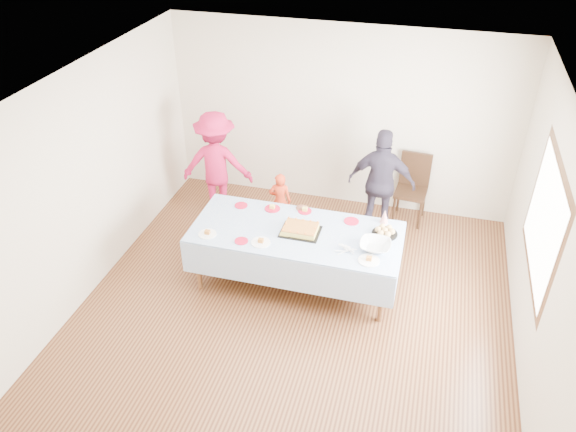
# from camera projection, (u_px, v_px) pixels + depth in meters

# --- Properties ---
(ground) EXTENTS (5.00, 5.00, 0.00)m
(ground) POSITION_uv_depth(u_px,v_px,m) (296.00, 303.00, 6.77)
(ground) COLOR #422112
(ground) RESTS_ON ground
(room_walls) EXTENTS (5.04, 5.04, 2.72)m
(room_walls) POSITION_uv_depth(u_px,v_px,m) (303.00, 176.00, 5.78)
(room_walls) COLOR beige
(room_walls) RESTS_ON ground
(party_table) EXTENTS (2.50, 1.10, 0.78)m
(party_table) POSITION_uv_depth(u_px,v_px,m) (296.00, 235.00, 6.71)
(party_table) COLOR brown
(party_table) RESTS_ON ground
(birthday_cake) EXTENTS (0.47, 0.36, 0.08)m
(birthday_cake) POSITION_uv_depth(u_px,v_px,m) (300.00, 229.00, 6.64)
(birthday_cake) COLOR black
(birthday_cake) RESTS_ON party_table
(rolls_tray) EXTENTS (0.31, 0.31, 0.09)m
(rolls_tray) POSITION_uv_depth(u_px,v_px,m) (385.00, 232.00, 6.60)
(rolls_tray) COLOR black
(rolls_tray) RESTS_ON party_table
(punch_bowl) EXTENTS (0.36, 0.36, 0.09)m
(punch_bowl) POSITION_uv_depth(u_px,v_px,m) (375.00, 246.00, 6.36)
(punch_bowl) COLOR silver
(punch_bowl) RESTS_ON party_table
(party_hat) EXTENTS (0.10, 0.10, 0.18)m
(party_hat) POSITION_uv_depth(u_px,v_px,m) (384.00, 216.00, 6.78)
(party_hat) COLOR white
(party_hat) RESTS_ON party_table
(fork_pile) EXTENTS (0.24, 0.18, 0.07)m
(fork_pile) POSITION_uv_depth(u_px,v_px,m) (347.00, 249.00, 6.33)
(fork_pile) COLOR white
(fork_pile) RESTS_ON party_table
(plate_red_far_a) EXTENTS (0.17, 0.17, 0.01)m
(plate_red_far_a) POSITION_uv_depth(u_px,v_px,m) (241.00, 205.00, 7.15)
(plate_red_far_a) COLOR red
(plate_red_far_a) RESTS_ON party_table
(plate_red_far_b) EXTENTS (0.20, 0.20, 0.01)m
(plate_red_far_b) POSITION_uv_depth(u_px,v_px,m) (272.00, 209.00, 7.08)
(plate_red_far_b) COLOR red
(plate_red_far_b) RESTS_ON party_table
(plate_red_far_c) EXTENTS (0.17, 0.17, 0.01)m
(plate_red_far_c) POSITION_uv_depth(u_px,v_px,m) (305.00, 211.00, 7.03)
(plate_red_far_c) COLOR red
(plate_red_far_c) RESTS_ON party_table
(plate_red_far_d) EXTENTS (0.19, 0.19, 0.01)m
(plate_red_far_d) POSITION_uv_depth(u_px,v_px,m) (351.00, 221.00, 6.84)
(plate_red_far_d) COLOR red
(plate_red_far_d) RESTS_ON party_table
(plate_red_near) EXTENTS (0.16, 0.16, 0.01)m
(plate_red_near) POSITION_uv_depth(u_px,v_px,m) (241.00, 241.00, 6.50)
(plate_red_near) COLOR red
(plate_red_near) RESTS_ON party_table
(plate_white_left) EXTENTS (0.22, 0.22, 0.01)m
(plate_white_left) POSITION_uv_depth(u_px,v_px,m) (208.00, 234.00, 6.62)
(plate_white_left) COLOR white
(plate_white_left) RESTS_ON party_table
(plate_white_mid) EXTENTS (0.23, 0.23, 0.01)m
(plate_white_mid) POSITION_uv_depth(u_px,v_px,m) (261.00, 242.00, 6.48)
(plate_white_mid) COLOR white
(plate_white_mid) RESTS_ON party_table
(plate_white_right) EXTENTS (0.24, 0.24, 0.01)m
(plate_white_right) POSITION_uv_depth(u_px,v_px,m) (369.00, 260.00, 6.20)
(plate_white_right) COLOR white
(plate_white_right) RESTS_ON party_table
(dining_chair) EXTENTS (0.47, 0.47, 1.00)m
(dining_chair) POSITION_uv_depth(u_px,v_px,m) (413.00, 184.00, 8.05)
(dining_chair) COLOR black
(dining_chair) RESTS_ON ground
(toddler_left) EXTENTS (0.34, 0.25, 0.87)m
(toddler_left) POSITION_uv_depth(u_px,v_px,m) (280.00, 201.00, 7.89)
(toddler_left) COLOR red
(toddler_left) RESTS_ON ground
(toddler_mid) EXTENTS (0.40, 0.29, 0.76)m
(toddler_mid) POSITION_uv_depth(u_px,v_px,m) (249.00, 226.00, 7.48)
(toddler_mid) COLOR #347928
(toddler_mid) RESTS_ON ground
(toddler_right) EXTENTS (0.43, 0.35, 0.82)m
(toddler_right) POSITION_uv_depth(u_px,v_px,m) (300.00, 232.00, 7.31)
(toddler_right) COLOR tan
(toddler_right) RESTS_ON ground
(adult_left) EXTENTS (1.11, 0.75, 1.58)m
(adult_left) POSITION_uv_depth(u_px,v_px,m) (217.00, 164.00, 8.06)
(adult_left) COLOR #B91746
(adult_left) RESTS_ON ground
(adult_right) EXTENTS (0.92, 0.40, 1.56)m
(adult_right) POSITION_uv_depth(u_px,v_px,m) (381.00, 183.00, 7.64)
(adult_right) COLOR #312B3B
(adult_right) RESTS_ON ground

